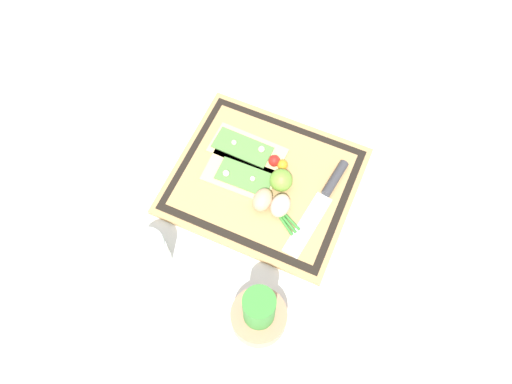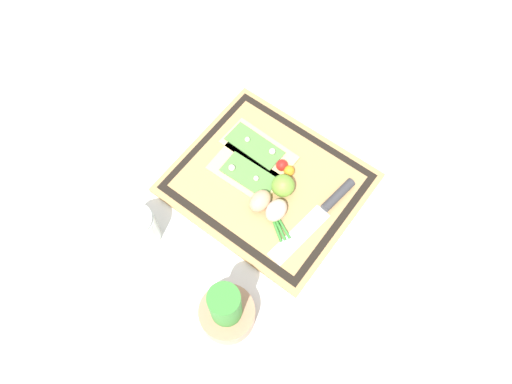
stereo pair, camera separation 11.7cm
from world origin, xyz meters
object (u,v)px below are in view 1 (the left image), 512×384
cherry_tomato_yellow (282,165)px  herb_pot (259,314)px  pizza_slice_far (241,176)px  egg_brown (263,200)px  knife (327,192)px  cherry_tomato_red (274,161)px  sauce_jar (151,253)px  lime (281,181)px  egg_pink (280,205)px  pizza_slice_near (247,150)px

cherry_tomato_yellow → herb_pot: (-0.10, 0.36, 0.03)m
herb_pot → pizza_slice_far: bearing=-58.9°
egg_brown → herb_pot: herb_pot is taller
pizza_slice_far → knife: bearing=-168.0°
cherry_tomato_yellow → cherry_tomato_red: bearing=-3.3°
sauce_jar → egg_brown: bearing=-127.9°
egg_brown → lime: 0.06m
egg_brown → egg_pink: 0.04m
herb_pot → cherry_tomato_yellow: bearing=-75.2°
lime → cherry_tomato_yellow: bearing=-72.8°
pizza_slice_near → cherry_tomato_yellow: cherry_tomato_yellow is taller
pizza_slice_near → cherry_tomato_yellow: bearing=175.4°
cherry_tomato_yellow → herb_pot: 0.37m
pizza_slice_near → lime: bearing=153.1°
pizza_slice_far → lime: 0.10m
cherry_tomato_yellow → pizza_slice_far: bearing=38.7°
lime → cherry_tomato_red: (0.04, -0.05, -0.01)m
pizza_slice_near → pizza_slice_far: same height
pizza_slice_near → cherry_tomato_red: (-0.08, 0.01, 0.01)m
egg_brown → sauce_jar: 0.28m
lime → knife: bearing=-165.5°
lime → cherry_tomato_yellow: (0.02, -0.05, -0.01)m
cherry_tomato_yellow → lime: bearing=107.2°
cherry_tomato_red → cherry_tomato_yellow: cherry_tomato_red is taller
pizza_slice_far → herb_pot: bearing=121.1°
egg_pink → cherry_tomato_yellow: 0.11m
pizza_slice_far → knife: pizza_slice_far is taller
knife → egg_pink: bearing=44.3°
cherry_tomato_red → egg_brown: bearing=98.8°
knife → cherry_tomato_yellow: (0.12, -0.02, 0.01)m
pizza_slice_near → knife: 0.23m
sauce_jar → herb_pot: bearing=174.0°
herb_pot → sauce_jar: herb_pot is taller
cherry_tomato_yellow → herb_pot: bearing=104.8°
egg_brown → cherry_tomato_red: size_ratio=1.99×
pizza_slice_near → knife: bearing=172.3°
egg_brown → sauce_jar: bearing=52.1°
knife → lime: bearing=14.5°
pizza_slice_far → herb_pot: herb_pot is taller
knife → cherry_tomato_red: size_ratio=9.19×
knife → herb_pot: herb_pot is taller
egg_pink → herb_pot: size_ratio=0.35×
egg_pink → lime: size_ratio=1.07×
cherry_tomato_red → herb_pot: size_ratio=0.17×
herb_pot → sauce_jar: 0.27m
egg_pink → cherry_tomato_yellow: size_ratio=2.21×
herb_pot → lime: bearing=-75.6°
pizza_slice_near → cherry_tomato_yellow: size_ratio=7.07×
knife → cherry_tomato_red: cherry_tomato_red is taller
egg_pink → pizza_slice_near: bearing=-39.7°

